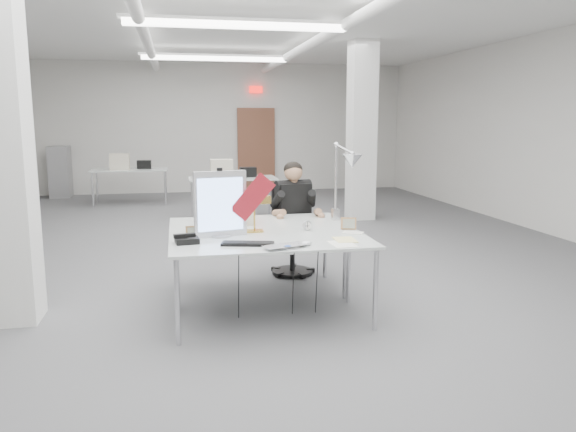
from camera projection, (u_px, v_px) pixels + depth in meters
name	position (u px, v px, depth m)	size (l,w,h in m)	color
room_shell	(241.00, 129.00, 7.37)	(10.04, 14.04, 3.24)	#505052
desk_main	(272.00, 242.00, 4.98)	(1.80, 0.90, 0.03)	silver
desk_second	(257.00, 224.00, 5.85)	(1.80, 0.90, 0.03)	silver
bg_desk_a	(233.00, 178.00, 10.34)	(1.60, 0.80, 0.03)	silver
bg_desk_b	(130.00, 170.00, 12.08)	(1.60, 0.80, 0.03)	silver
filing_cabinet	(60.00, 172.00, 13.18)	(0.45, 0.55, 1.20)	gray
office_chair	(292.00, 234.00, 6.59)	(0.47, 0.47, 0.97)	black
seated_person	(293.00, 200.00, 6.47)	(0.51, 0.64, 0.96)	black
monitor	(220.00, 204.00, 5.10)	(0.49, 0.05, 0.60)	silver
pennant	(253.00, 197.00, 5.11)	(0.44, 0.01, 0.18)	maroon
keyboard	(248.00, 244.00, 4.80)	(0.45, 0.15, 0.02)	black
laptop	(288.00, 248.00, 4.63)	(0.37, 0.24, 0.03)	#A3A4A8
mouse	(306.00, 243.00, 4.78)	(0.10, 0.06, 0.04)	silver
bankers_lamp	(254.00, 215.00, 5.33)	(0.28, 0.11, 0.32)	#BE7E3B
desk_phone	(187.00, 240.00, 4.87)	(0.20, 0.18, 0.05)	black
picture_frame_left	(194.00, 232.00, 5.08)	(0.14, 0.01, 0.11)	#9F7144
picture_frame_right	(349.00, 223.00, 5.47)	(0.15, 0.01, 0.12)	#B9814F
desk_clock	(307.00, 225.00, 5.43)	(0.09, 0.09, 0.03)	#A5A6AA
paper_stack_a	(343.00, 244.00, 4.83)	(0.20, 0.28, 0.01)	white
paper_stack_b	(345.00, 240.00, 4.99)	(0.18, 0.25, 0.01)	#EBDC8C
paper_stack_c	(353.00, 233.00, 5.31)	(0.19, 0.13, 0.01)	silver
beige_monitor	(235.00, 208.00, 5.77)	(0.34, 0.32, 0.32)	beige
architect_lamp	(343.00, 181.00, 5.68)	(0.24, 0.70, 0.90)	silver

